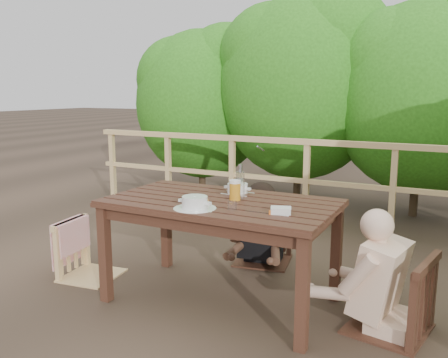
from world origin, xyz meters
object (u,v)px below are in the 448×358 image
at_px(chair_right, 392,257).
at_px(table, 221,252).
at_px(soup_near, 195,203).
at_px(bottle, 240,183).
at_px(chair_far, 264,211).
at_px(tumbler, 232,207).
at_px(woman, 265,199).
at_px(bread_roll, 200,201).
at_px(butter_tub, 281,212).
at_px(chair_left, 89,225).
at_px(soup_far, 238,189).
at_px(beer_glass, 235,191).
at_px(diner_right, 399,235).

bearing_deg(chair_right, table, -74.43).
distance_m(soup_near, bottle, 0.42).
bearing_deg(chair_far, tumbler, -88.56).
height_order(table, woman, woman).
height_order(bread_roll, butter_tub, bread_roll).
height_order(chair_left, butter_tub, chair_left).
distance_m(soup_far, beer_glass, 0.25).
xyz_separation_m(soup_far, bottle, (0.10, -0.17, 0.09)).
xyz_separation_m(woman, beer_glass, (0.12, -0.86, 0.25)).
distance_m(chair_far, soup_near, 1.21).
bearing_deg(diner_right, table, 105.45).
bearing_deg(chair_right, diner_right, 100.57).
distance_m(chair_far, bottle, 0.89).
xyz_separation_m(bread_roll, beer_glass, (0.16, 0.22, 0.04)).
distance_m(diner_right, soup_far, 1.21).
xyz_separation_m(table, chair_right, (1.16, 0.10, 0.12)).
relative_size(beer_glass, butter_tub, 1.23).
xyz_separation_m(chair_left, tumbler, (1.36, -0.12, 0.34)).
bearing_deg(diner_right, tumbler, 118.52).
relative_size(chair_right, bottle, 3.69).
height_order(chair_far, bread_roll, chair_far).
relative_size(soup_far, tumbler, 3.57).
xyz_separation_m(soup_near, butter_tub, (0.55, 0.13, -0.02)).
relative_size(woman, beer_glass, 7.20).
height_order(chair_left, chair_right, chair_right).
relative_size(chair_far, bottle, 3.56).
bearing_deg(chair_far, bread_roll, -102.23).
distance_m(chair_left, diner_right, 2.37).
bearing_deg(bread_roll, tumbler, -9.52).
relative_size(table, soup_near, 5.64).
xyz_separation_m(diner_right, bottle, (-1.09, -0.00, 0.23)).
bearing_deg(diner_right, bottle, 100.75).
height_order(diner_right, bread_roll, diner_right).
height_order(chair_right, soup_near, chair_right).
xyz_separation_m(chair_left, chair_far, (1.13, 0.98, 0.03)).
bearing_deg(soup_far, bottle, -58.79).
bearing_deg(bottle, diner_right, 0.18).
distance_m(chair_far, beer_glass, 0.92).
height_order(woman, butter_tub, woman).
bearing_deg(butter_tub, soup_far, 120.00).
height_order(woman, soup_far, woman).
relative_size(table, bottle, 6.03).
bearing_deg(diner_right, soup_near, 118.16).
bearing_deg(butter_tub, bottle, 127.78).
height_order(chair_left, bread_roll, chair_left).
height_order(soup_near, beer_glass, beer_glass).
bearing_deg(diner_right, butter_tub, 121.46).
bearing_deg(soup_far, woman, 93.12).
distance_m(chair_right, bottle, 1.12).
xyz_separation_m(chair_left, butter_tub, (1.67, -0.06, 0.33)).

